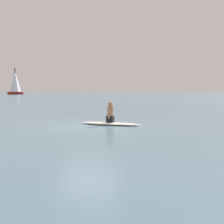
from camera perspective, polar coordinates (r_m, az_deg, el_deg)
The scene contains 4 objects.
ground_plane at distance 12.49m, azimuth -4.32°, elevation -2.70°, with size 400.00×400.00×0.00m, color slate.
surfboard at distance 12.91m, azimuth -0.34°, elevation -2.23°, with size 2.67×0.61×0.11m, color silver.
person_paddler at distance 12.86m, azimuth -0.34°, elevation -0.16°, with size 0.40×0.31×0.91m.
sailboat_center_horizon at distance 111.42m, azimuth -17.92°, elevation 5.44°, with size 5.50×4.83×9.40m.
Camera 1 is at (-11.41, -4.86, 1.49)m, focal length 48.13 mm.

